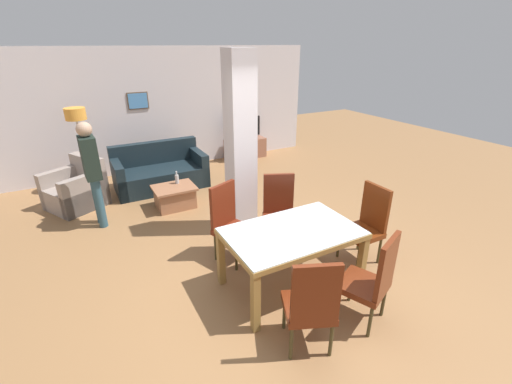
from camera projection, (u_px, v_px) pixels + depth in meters
ground_plane at (290, 284)px, 4.25m from camera, size 18.00×18.00×0.00m
back_wall at (168, 110)px, 7.82m from camera, size 7.20×0.09×2.70m
divider_pillar at (240, 146)px, 5.04m from camera, size 0.38×0.37×2.70m
dining_table at (292, 242)px, 4.00m from camera, size 1.54×0.98×0.77m
dining_chair_head_right at (367, 222)px, 4.55m from camera, size 0.46×0.46×1.06m
dining_chair_near_left at (311, 303)px, 3.14m from camera, size 0.60×0.60×1.06m
dining_chair_near_right at (372, 279)px, 3.47m from camera, size 0.60×0.60×1.06m
dining_chair_far_right at (279, 210)px, 4.90m from camera, size 0.61×0.61×1.06m
dining_chair_far_left at (230, 221)px, 4.59m from camera, size 0.60×0.60×1.06m
sofa at (160, 173)px, 7.03m from camera, size 1.79×0.94×0.88m
armchair at (77, 190)px, 6.18m from camera, size 1.14×1.13×0.88m
coffee_table at (175, 197)px, 6.18m from camera, size 0.73×0.59×0.39m
bottle at (177, 179)px, 6.22m from camera, size 0.07×0.07×0.23m
tv_stand at (245, 148)px, 8.84m from camera, size 1.05×0.40×0.50m
tv_screen at (245, 129)px, 8.64m from camera, size 1.00×0.35×0.52m
floor_lamp at (77, 122)px, 6.40m from camera, size 0.37×0.37×1.65m
standing_person at (92, 168)px, 5.27m from camera, size 0.24×0.39×1.70m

